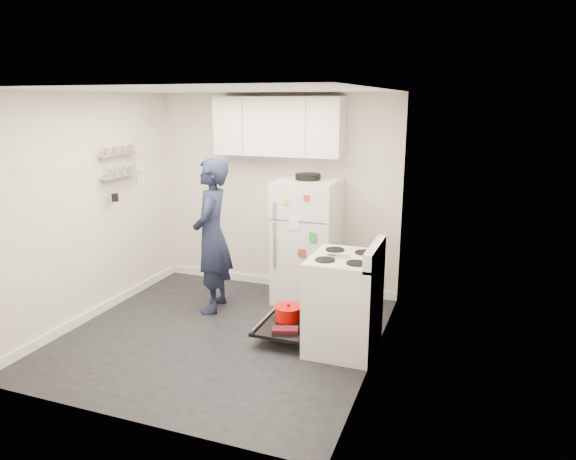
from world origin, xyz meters
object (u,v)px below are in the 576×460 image
at_px(electric_range, 343,303).
at_px(refrigerator, 307,241).
at_px(person, 212,236).
at_px(open_oven_door, 287,319).

xyz_separation_m(electric_range, refrigerator, (-0.72, 1.10, 0.29)).
distance_m(refrigerator, person, 1.16).
bearing_deg(electric_range, person, 165.14).
bearing_deg(open_oven_door, person, 159.74).
relative_size(electric_range, refrigerator, 0.70).
relative_size(open_oven_door, person, 0.39).
bearing_deg(open_oven_door, refrigerator, 96.94).
bearing_deg(person, electric_range, 62.49).
distance_m(electric_range, open_oven_door, 0.66).
distance_m(electric_range, refrigerator, 1.35).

